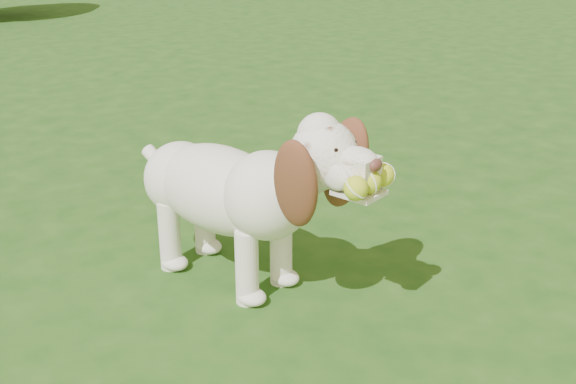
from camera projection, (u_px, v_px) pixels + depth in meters
ground at (343, 302)px, 2.89m from camera, size 80.00×80.00×0.00m
dog at (240, 187)px, 2.88m from camera, size 0.61×1.24×0.81m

